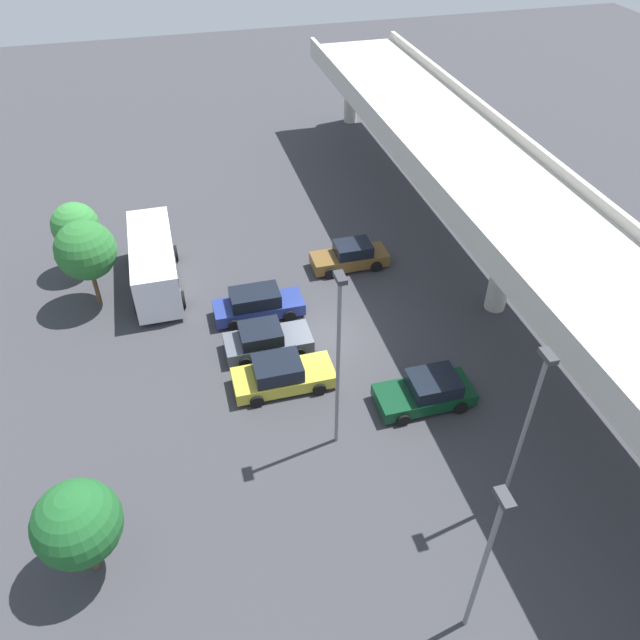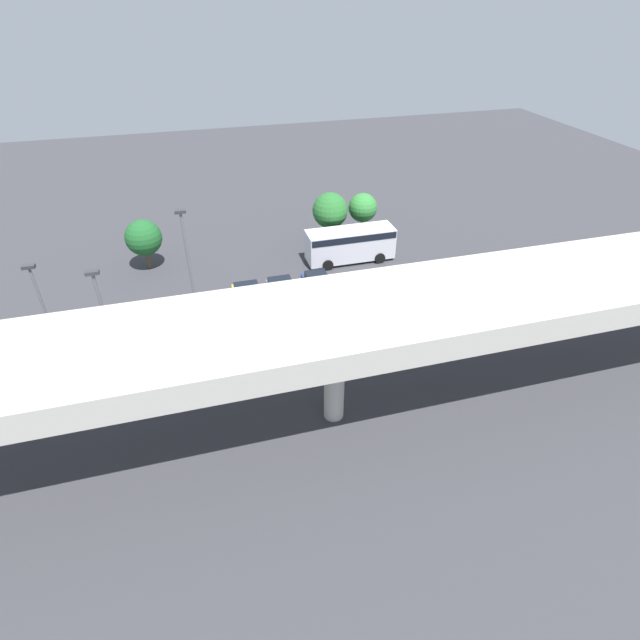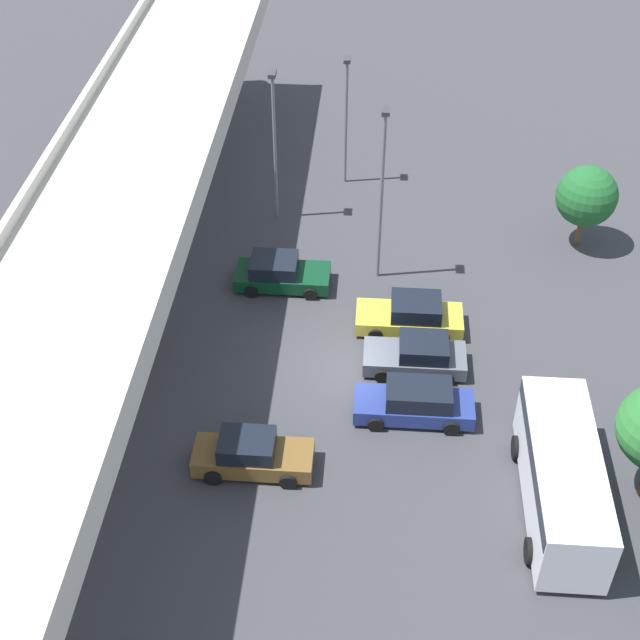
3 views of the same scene
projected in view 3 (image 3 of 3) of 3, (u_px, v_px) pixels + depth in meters
name	position (u px, v px, depth m)	size (l,w,h in m)	color
ground_plane	(351.00, 368.00, 37.92)	(115.36, 115.36, 0.00)	#38383D
highway_overpass	(99.00, 243.00, 34.65)	(54.95, 7.00, 7.13)	#BCB7AD
parked_car_0	(252.00, 455.00, 33.23)	(1.98, 4.49, 1.56)	brown
parked_car_1	(415.00, 403.00, 35.27)	(2.02, 4.76, 1.60)	navy
parked_car_2	(417.00, 355.00, 37.51)	(2.16, 4.32, 1.50)	#515660
parked_car_3	(411.00, 315.00, 39.52)	(2.21, 4.74, 1.57)	gold
parked_car_4	(280.00, 273.00, 41.97)	(2.24, 4.45, 1.49)	#0C381E
shuttle_bus	(562.00, 476.00, 31.17)	(7.58, 2.67, 2.85)	silver
lamp_post_near_aisle	(382.00, 184.00, 39.75)	(0.70, 0.35, 8.74)	slate
lamp_post_mid_lot	(274.00, 136.00, 43.93)	(0.70, 0.35, 8.07)	slate
lamp_post_by_overpass	(346.00, 111.00, 46.99)	(0.70, 0.35, 7.22)	slate
tree_front_far_right	(587.00, 196.00, 43.26)	(2.99, 2.99, 4.30)	brown
traffic_cone	(449.00, 331.00, 39.30)	(0.44, 0.44, 0.70)	black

